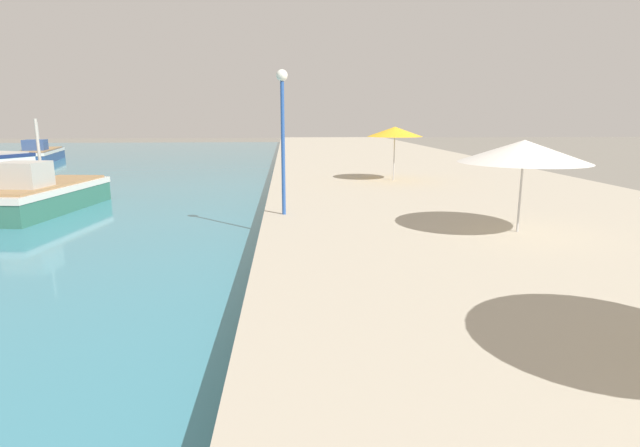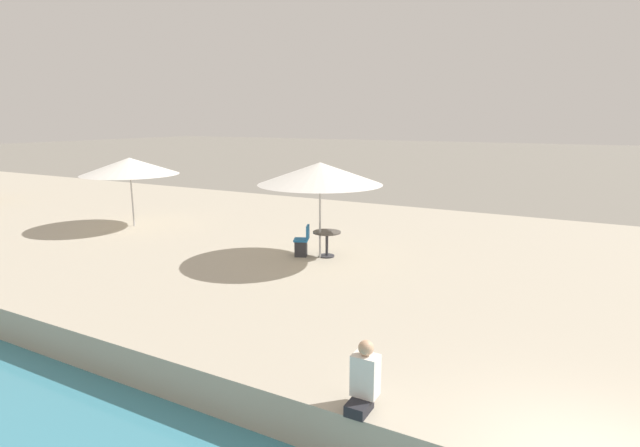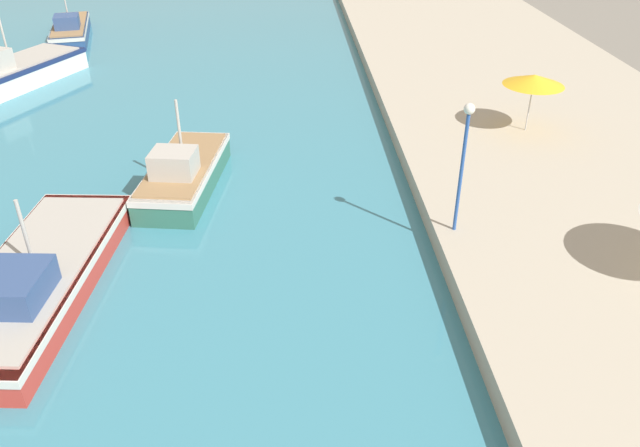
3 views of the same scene
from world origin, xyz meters
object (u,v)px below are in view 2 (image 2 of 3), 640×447
at_px(cafe_umbrella_pink, 320,173).
at_px(person_at_quay, 364,379).
at_px(cafe_table, 327,239).
at_px(cafe_chair_left, 302,245).
at_px(cafe_umbrella_white, 130,166).

height_order(cafe_umbrella_pink, person_at_quay, cafe_umbrella_pink).
xyz_separation_m(cafe_table, cafe_chair_left, (-0.29, 0.66, -0.21)).
relative_size(cafe_chair_left, person_at_quay, 0.94).
bearing_deg(person_at_quay, cafe_umbrella_white, 60.97).
relative_size(cafe_umbrella_white, cafe_table, 4.33).
height_order(cafe_umbrella_pink, cafe_table, cafe_umbrella_pink).
bearing_deg(cafe_umbrella_white, cafe_chair_left, -94.39).
bearing_deg(person_at_quay, cafe_table, 31.71).
xyz_separation_m(cafe_umbrella_white, cafe_table, (-0.29, -8.25, -1.68)).
bearing_deg(person_at_quay, cafe_chair_left, 36.97).
xyz_separation_m(cafe_umbrella_white, cafe_chair_left, (-0.58, -7.59, -1.89)).
xyz_separation_m(cafe_umbrella_pink, cafe_table, (0.20, -0.12, -1.88)).
relative_size(cafe_umbrella_pink, cafe_umbrella_white, 1.01).
height_order(cafe_umbrella_pink, cafe_umbrella_white, cafe_umbrella_pink).
relative_size(cafe_umbrella_pink, cafe_table, 4.36).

